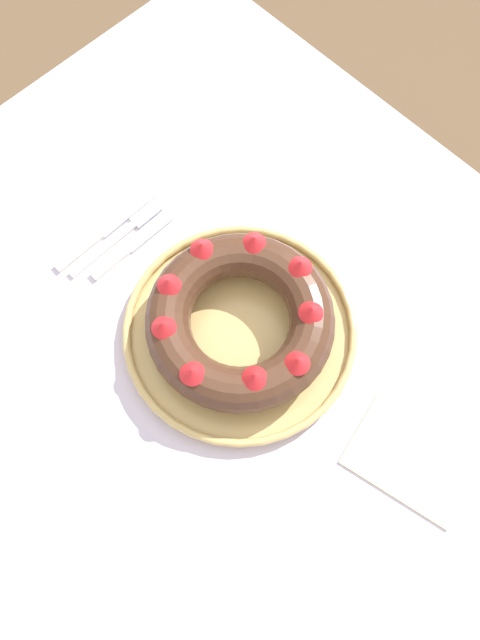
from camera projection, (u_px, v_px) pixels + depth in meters
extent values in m
plane|color=brown|center=(239.00, 440.00, 1.62)|extent=(8.00, 8.00, 0.00)
cube|color=silver|center=(238.00, 355.00, 0.94)|extent=(1.23, 1.02, 0.03)
cylinder|color=brown|center=(211.00, 132.00, 1.54)|extent=(0.06, 0.06, 0.71)
cylinder|color=tan|center=(240.00, 332.00, 0.93)|extent=(0.34, 0.34, 0.01)
torus|color=tan|center=(240.00, 329.00, 0.92)|extent=(0.35, 0.35, 0.01)
torus|color=#4C2D1E|center=(240.00, 320.00, 0.88)|extent=(0.27, 0.27, 0.07)
cone|color=red|center=(169.00, 283.00, 0.86)|extent=(0.05, 0.05, 0.02)
cone|color=red|center=(163.00, 326.00, 0.84)|extent=(0.04, 0.04, 0.02)
cone|color=red|center=(190.00, 370.00, 0.82)|extent=(0.04, 0.04, 0.02)
cone|color=red|center=(255.00, 377.00, 0.81)|extent=(0.05, 0.05, 0.02)
cone|color=red|center=(298.00, 361.00, 0.82)|extent=(0.05, 0.05, 0.02)
cone|color=red|center=(312.00, 310.00, 0.85)|extent=(0.04, 0.04, 0.02)
cone|color=red|center=(301.00, 265.00, 0.87)|extent=(0.05, 0.05, 0.02)
cone|color=red|center=(254.00, 240.00, 0.89)|extent=(0.05, 0.05, 0.02)
cone|color=red|center=(202.00, 247.00, 0.88)|extent=(0.05, 0.05, 0.02)
cube|color=white|center=(103.00, 249.00, 0.99)|extent=(0.01, 0.13, 0.01)
cube|color=silver|center=(146.00, 215.00, 1.01)|extent=(0.02, 0.05, 0.01)
cube|color=white|center=(79.00, 251.00, 0.99)|extent=(0.02, 0.09, 0.01)
cube|color=silver|center=(127.00, 213.00, 1.01)|extent=(0.02, 0.11, 0.00)
cube|color=white|center=(111.00, 263.00, 0.98)|extent=(0.02, 0.07, 0.01)
cube|color=silver|center=(149.00, 232.00, 1.00)|extent=(0.02, 0.09, 0.00)
cube|color=beige|center=(411.00, 459.00, 0.87)|extent=(0.19, 0.15, 0.00)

